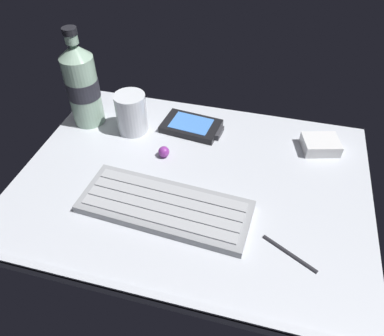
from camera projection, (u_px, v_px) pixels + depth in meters
The scene contains 8 objects.
ground_plane at pixel (192, 184), 68.36cm from camera, with size 64.00×48.00×2.80cm.
keyboard at pixel (165, 206), 62.15cm from camera, with size 29.66×12.89×1.70cm.
handheld_device at pixel (192, 126), 78.47cm from camera, with size 13.38×8.96×1.50cm.
juice_cup at pixel (132, 114), 76.14cm from camera, with size 6.40×6.40×8.50cm.
water_bottle at pixel (82, 85), 74.97cm from camera, with size 6.73×6.73×20.80cm.
charger_block at pixel (321, 145), 73.29cm from camera, with size 7.00×5.60×2.40cm, color white.
trackball_mouse at pixel (164, 152), 71.86cm from camera, with size 2.20×2.20×2.20cm, color purple.
stylus_pen at pixel (290, 253), 56.03cm from camera, with size 0.70×0.70×9.50cm, color #26262B.
Camera 1 is at (11.98, -46.09, 48.37)cm, focal length 34.37 mm.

